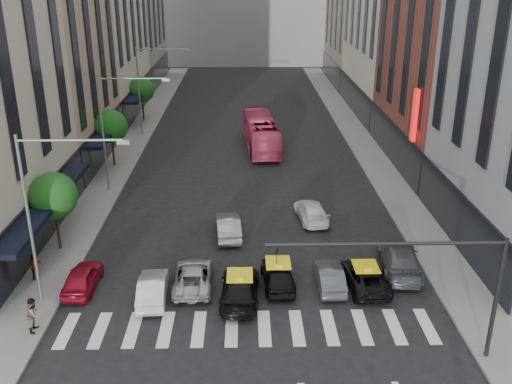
{
  "coord_description": "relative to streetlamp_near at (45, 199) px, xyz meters",
  "views": [
    {
      "loc": [
        -0.31,
        -21.93,
        16.39
      ],
      "look_at": [
        0.36,
        9.5,
        4.0
      ],
      "focal_mm": 40.0,
      "sensor_mm": 36.0,
      "label": 1
    }
  ],
  "objects": [
    {
      "name": "car_row2_left",
      "position": [
        8.64,
        7.83,
        -5.19
      ],
      "size": [
        1.88,
        4.44,
        1.42
      ],
      "primitive_type": "imported",
      "rotation": [
        0.0,
        0.0,
        3.23
      ],
      "color": "gray",
      "rests_on": "ground"
    },
    {
      "name": "traffic_signal",
      "position": [
        17.74,
        -5.0,
        -1.43
      ],
      "size": [
        10.1,
        0.2,
        6.0
      ],
      "color": "black",
      "rests_on": "ground"
    },
    {
      "name": "car_silver",
      "position": [
        6.86,
        1.55,
        -5.27
      ],
      "size": [
        2.27,
        4.65,
        1.27
      ],
      "primitive_type": "imported",
      "rotation": [
        0.0,
        0.0,
        3.18
      ],
      "color": "#A1A0A5",
      "rests_on": "ground"
    },
    {
      "name": "car_row2_right",
      "position": [
        14.35,
        10.27,
        -5.25
      ],
      "size": [
        2.32,
        4.7,
        1.31
      ],
      "primitive_type": "imported",
      "rotation": [
        0.0,
        0.0,
        3.25
      ],
      "color": "silver",
      "rests_on": "ground"
    },
    {
      "name": "building_right_b",
      "position": [
        27.04,
        23.0,
        7.1
      ],
      "size": [
        8.0,
        18.0,
        26.0
      ],
      "primitive_type": "cube",
      "color": "brown",
      "rests_on": "ground"
    },
    {
      "name": "streetlamp_far",
      "position": [
        0.0,
        32.0,
        0.0
      ],
      "size": [
        5.38,
        0.25,
        9.0
      ],
      "color": "gray",
      "rests_on": "sidewalk_left"
    },
    {
      "name": "pedestrian_far",
      "position": [
        -1.96,
        2.21,
        -4.99
      ],
      "size": [
        0.96,
        0.74,
        1.52
      ],
      "primitive_type": "imported",
      "rotation": [
        0.0,
        0.0,
        3.63
      ],
      "color": "gray",
      "rests_on": "sidewalk_left"
    },
    {
      "name": "taxi_right",
      "position": [
        16.29,
        1.3,
        -5.29
      ],
      "size": [
        2.34,
        4.55,
        1.23
      ],
      "primitive_type": "imported",
      "rotation": [
        0.0,
        0.0,
        3.21
      ],
      "color": "black",
      "rests_on": "ground"
    },
    {
      "name": "car_grey_curb",
      "position": [
        18.63,
        2.95,
        -5.14
      ],
      "size": [
        2.74,
        5.47,
        1.53
      ],
      "primitive_type": "imported",
      "rotation": [
        0.0,
        0.0,
        3.03
      ],
      "color": "#484C51",
      "rests_on": "ground"
    },
    {
      "name": "tree_far",
      "position": [
        -1.76,
        38.0,
        -2.25
      ],
      "size": [
        2.88,
        2.88,
        4.95
      ],
      "color": "black",
      "rests_on": "sidewalk_left"
    },
    {
      "name": "bus",
      "position": [
        11.32,
        27.33,
        -4.35
      ],
      "size": [
        3.43,
        11.35,
        3.12
      ],
      "primitive_type": "imported",
      "rotation": [
        0.0,
        0.0,
        3.22
      ],
      "color": "#C2395D",
      "rests_on": "ground"
    },
    {
      "name": "sidewalk_right",
      "position": [
        21.54,
        26.0,
        -5.83
      ],
      "size": [
        3.0,
        96.0,
        0.15
      ],
      "primitive_type": "cube",
      "color": "slate",
      "rests_on": "ground"
    },
    {
      "name": "car_red",
      "position": [
        0.84,
        1.41,
        -5.23
      ],
      "size": [
        1.64,
        3.97,
        1.34
      ],
      "primitive_type": "imported",
      "rotation": [
        0.0,
        0.0,
        3.13
      ],
      "color": "maroon",
      "rests_on": "ground"
    },
    {
      "name": "liberty_sign",
      "position": [
        22.64,
        16.0,
        0.1
      ],
      "size": [
        0.3,
        0.7,
        4.0
      ],
      "color": "red",
      "rests_on": "ground"
    },
    {
      "name": "pedestrian_near",
      "position": [
        -0.36,
        -2.61,
        -4.88
      ],
      "size": [
        0.66,
        0.85,
        1.75
      ],
      "primitive_type": "imported",
      "rotation": [
        0.0,
        0.0,
        1.57
      ],
      "color": "gray",
      "rests_on": "sidewalk_left"
    },
    {
      "name": "tree_mid",
      "position": [
        -1.76,
        22.0,
        -2.25
      ],
      "size": [
        2.88,
        2.88,
        4.95
      ],
      "color": "black",
      "rests_on": "sidewalk_left"
    },
    {
      "name": "car_grey_mid",
      "position": [
        14.34,
        1.35,
        -5.26
      ],
      "size": [
        1.41,
        3.92,
        1.29
      ],
      "primitive_type": "imported",
      "rotation": [
        0.0,
        0.0,
        3.15
      ],
      "color": "#3B3F42",
      "rests_on": "ground"
    },
    {
      "name": "streetlamp_near",
      "position": [
        0.0,
        0.0,
        0.0
      ],
      "size": [
        5.38,
        0.25,
        9.0
      ],
      "color": "gray",
      "rests_on": "sidewalk_left"
    },
    {
      "name": "sidewalk_left",
      "position": [
        -1.46,
        26.0,
        -5.83
      ],
      "size": [
        3.0,
        96.0,
        0.15
      ],
      "primitive_type": "cube",
      "color": "slate",
      "rests_on": "ground"
    },
    {
      "name": "taxi_left",
      "position": [
        9.44,
        0.15,
        -5.19
      ],
      "size": [
        2.23,
        5.01,
        1.43
      ],
      "primitive_type": "imported",
      "rotation": [
        0.0,
        0.0,
        3.1
      ],
      "color": "black",
      "rests_on": "ground"
    },
    {
      "name": "streetlamp_mid",
      "position": [
        0.0,
        16.0,
        0.0
      ],
      "size": [
        5.38,
        0.25,
        9.0
      ],
      "color": "gray",
      "rests_on": "sidewalk_left"
    },
    {
      "name": "tree_near",
      "position": [
        -1.76,
        6.0,
        -2.25
      ],
      "size": [
        2.88,
        2.88,
        4.95
      ],
      "color": "black",
      "rests_on": "sidewalk_left"
    },
    {
      "name": "car_white_front",
      "position": [
        4.84,
        0.24,
        -5.23
      ],
      "size": [
        1.68,
        4.16,
        1.34
      ],
      "primitive_type": "imported",
      "rotation": [
        0.0,
        0.0,
        3.2
      ],
      "color": "silver",
      "rests_on": "ground"
    },
    {
      "name": "ground",
      "position": [
        10.04,
        -4.0,
        -5.9
      ],
      "size": [
        160.0,
        160.0,
        0.0
      ],
      "primitive_type": "plane",
      "color": "black",
      "rests_on": "ground"
    },
    {
      "name": "taxi_center",
      "position": [
        11.53,
        1.49,
        -5.2
      ],
      "size": [
        1.93,
        4.24,
        1.41
      ],
      "primitive_type": "imported",
      "rotation": [
        0.0,
        0.0,
        3.21
      ],
      "color": "black",
      "rests_on": "ground"
    },
    {
      "name": "building_left_b",
      "position": [
        -6.96,
        24.0,
        6.1
      ],
      "size": [
        8.0,
        16.0,
        24.0
      ],
      "primitive_type": "cube",
      "color": "tan",
      "rests_on": "ground"
    }
  ]
}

